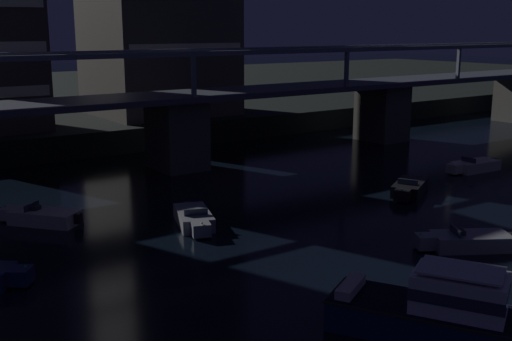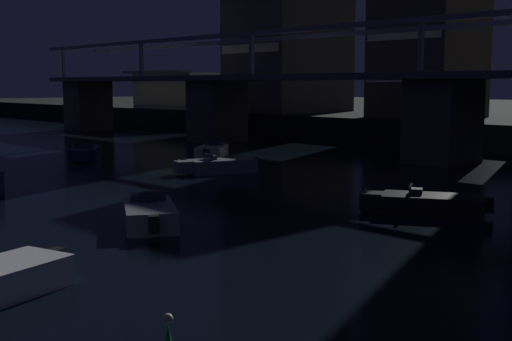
{
  "view_description": "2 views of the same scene",
  "coord_description": "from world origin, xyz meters",
  "px_view_note": "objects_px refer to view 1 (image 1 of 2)",
  "views": [
    {
      "loc": [
        -23.49,
        -5.54,
        11.06
      ],
      "look_at": [
        -0.98,
        26.59,
        2.24
      ],
      "focal_mm": 44.5,
      "sensor_mm": 36.0,
      "label": 1
    },
    {
      "loc": [
        23.56,
        -0.46,
        5.2
      ],
      "look_at": [
        3.28,
        18.8,
        1.59
      ],
      "focal_mm": 46.88,
      "sensor_mm": 36.0,
      "label": 2
    }
  ],
  "objects_px": {
    "river_bridge": "(177,117)",
    "speedboat_far_left": "(194,219)",
    "speedboat_mid_left": "(409,188)",
    "speedboat_near_center": "(42,217)",
    "speedboat_near_right": "(467,241)",
    "speedboat_mid_center": "(474,166)",
    "cabin_cruiser_near_left": "(450,313)"
  },
  "relations": [
    {
      "from": "speedboat_near_center",
      "to": "speedboat_mid_left",
      "type": "bearing_deg",
      "value": -18.62
    },
    {
      "from": "river_bridge",
      "to": "speedboat_near_right",
      "type": "xyz_separation_m",
      "value": [
        3.05,
        -25.47,
        -3.73
      ]
    },
    {
      "from": "speedboat_near_center",
      "to": "speedboat_near_right",
      "type": "height_order",
      "value": "same"
    },
    {
      "from": "speedboat_near_center",
      "to": "speedboat_near_right",
      "type": "relative_size",
      "value": 0.95
    },
    {
      "from": "cabin_cruiser_near_left",
      "to": "speedboat_near_right",
      "type": "bearing_deg",
      "value": 33.6
    },
    {
      "from": "cabin_cruiser_near_left",
      "to": "speedboat_near_right",
      "type": "height_order",
      "value": "cabin_cruiser_near_left"
    },
    {
      "from": "cabin_cruiser_near_left",
      "to": "speedboat_mid_center",
      "type": "xyz_separation_m",
      "value": [
        24.39,
        16.95,
        -0.64
      ]
    },
    {
      "from": "cabin_cruiser_near_left",
      "to": "speedboat_far_left",
      "type": "height_order",
      "value": "cabin_cruiser_near_left"
    },
    {
      "from": "speedboat_near_right",
      "to": "speedboat_far_left",
      "type": "bearing_deg",
      "value": 129.69
    },
    {
      "from": "river_bridge",
      "to": "speedboat_mid_center",
      "type": "relative_size",
      "value": 18.87
    },
    {
      "from": "speedboat_mid_left",
      "to": "speedboat_far_left",
      "type": "distance_m",
      "value": 15.7
    },
    {
      "from": "speedboat_near_center",
      "to": "speedboat_near_right",
      "type": "xyz_separation_m",
      "value": [
        16.53,
        -16.84,
        0.0
      ]
    },
    {
      "from": "speedboat_near_right",
      "to": "speedboat_mid_center",
      "type": "bearing_deg",
      "value": 35.45
    },
    {
      "from": "cabin_cruiser_near_left",
      "to": "speedboat_far_left",
      "type": "xyz_separation_m",
      "value": [
        -0.78,
        17.23,
        -0.64
      ]
    },
    {
      "from": "speedboat_near_right",
      "to": "speedboat_mid_left",
      "type": "xyz_separation_m",
      "value": [
        6.04,
        9.23,
        0.0
      ]
    },
    {
      "from": "speedboat_mid_left",
      "to": "speedboat_mid_center",
      "type": "bearing_deg",
      "value": 11.29
    },
    {
      "from": "speedboat_mid_left",
      "to": "speedboat_far_left",
      "type": "relative_size",
      "value": 0.95
    },
    {
      "from": "speedboat_mid_left",
      "to": "speedboat_far_left",
      "type": "xyz_separation_m",
      "value": [
        -15.54,
        2.2,
        0.0
      ]
    },
    {
      "from": "speedboat_mid_center",
      "to": "speedboat_far_left",
      "type": "bearing_deg",
      "value": 179.35
    },
    {
      "from": "cabin_cruiser_near_left",
      "to": "speedboat_mid_left",
      "type": "distance_m",
      "value": 21.08
    },
    {
      "from": "cabin_cruiser_near_left",
      "to": "speedboat_mid_center",
      "type": "bearing_deg",
      "value": 34.8
    },
    {
      "from": "cabin_cruiser_near_left",
      "to": "speedboat_near_right",
      "type": "relative_size",
      "value": 1.85
    },
    {
      "from": "speedboat_mid_center",
      "to": "speedboat_near_right",
      "type": "bearing_deg",
      "value": -144.55
    },
    {
      "from": "cabin_cruiser_near_left",
      "to": "speedboat_near_right",
      "type": "distance_m",
      "value": 10.49
    },
    {
      "from": "river_bridge",
      "to": "cabin_cruiser_near_left",
      "type": "xyz_separation_m",
      "value": [
        -5.67,
        -31.26,
        -3.09
      ]
    },
    {
      "from": "cabin_cruiser_near_left",
      "to": "speedboat_far_left",
      "type": "distance_m",
      "value": 17.26
    },
    {
      "from": "river_bridge",
      "to": "cabin_cruiser_near_left",
      "type": "bearing_deg",
      "value": -100.28
    },
    {
      "from": "speedboat_mid_center",
      "to": "speedboat_far_left",
      "type": "xyz_separation_m",
      "value": [
        -25.16,
        0.28,
        0.0
      ]
    },
    {
      "from": "speedboat_mid_center",
      "to": "river_bridge",
      "type": "bearing_deg",
      "value": 142.59
    },
    {
      "from": "river_bridge",
      "to": "speedboat_far_left",
      "type": "distance_m",
      "value": 15.88
    },
    {
      "from": "cabin_cruiser_near_left",
      "to": "speedboat_mid_center",
      "type": "distance_m",
      "value": 29.7
    },
    {
      "from": "river_bridge",
      "to": "cabin_cruiser_near_left",
      "type": "relative_size",
      "value": 10.97
    }
  ]
}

